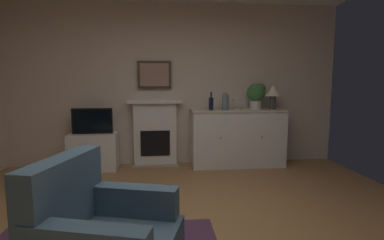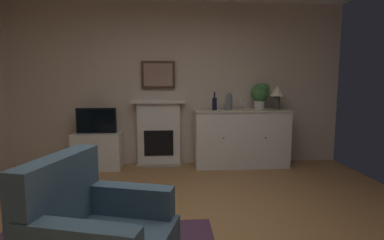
# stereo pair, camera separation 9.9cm
# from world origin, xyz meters

# --- Properties ---
(wall_rear) EXTENTS (5.62, 0.06, 2.69)m
(wall_rear) POSITION_xyz_m (0.00, 2.70, 1.34)
(wall_rear) COLOR beige
(wall_rear) RESTS_ON ground_plane
(fireplace_unit) EXTENTS (0.87, 0.30, 1.10)m
(fireplace_unit) POSITION_xyz_m (-0.31, 2.57, 0.55)
(fireplace_unit) COLOR white
(fireplace_unit) RESTS_ON ground_plane
(framed_picture) EXTENTS (0.55, 0.04, 0.45)m
(framed_picture) POSITION_xyz_m (-0.31, 2.62, 1.51)
(framed_picture) COLOR #473323
(sideboard_cabinet) EXTENTS (1.55, 0.49, 0.94)m
(sideboard_cabinet) POSITION_xyz_m (1.06, 2.40, 0.47)
(sideboard_cabinet) COLOR white
(sideboard_cabinet) RESTS_ON ground_plane
(table_lamp) EXTENTS (0.26, 0.26, 0.40)m
(table_lamp) POSITION_xyz_m (1.63, 2.40, 1.22)
(table_lamp) COLOR #4C4742
(table_lamp) RESTS_ON sideboard_cabinet
(wine_bottle) EXTENTS (0.08, 0.08, 0.29)m
(wine_bottle) POSITION_xyz_m (0.60, 2.36, 1.05)
(wine_bottle) COLOR black
(wine_bottle) RESTS_ON sideboard_cabinet
(wine_glass_left) EXTENTS (0.07, 0.07, 0.16)m
(wine_glass_left) POSITION_xyz_m (0.98, 2.41, 1.07)
(wine_glass_left) COLOR silver
(wine_glass_left) RESTS_ON sideboard_cabinet
(wine_glass_center) EXTENTS (0.07, 0.07, 0.16)m
(wine_glass_center) POSITION_xyz_m (1.09, 2.34, 1.07)
(wine_glass_center) COLOR silver
(wine_glass_center) RESTS_ON sideboard_cabinet
(vase_decorative) EXTENTS (0.11, 0.11, 0.28)m
(vase_decorative) POSITION_xyz_m (0.83, 2.35, 1.08)
(vase_decorative) COLOR slate
(vase_decorative) RESTS_ON sideboard_cabinet
(tv_cabinet) EXTENTS (0.75, 0.42, 0.59)m
(tv_cabinet) POSITION_xyz_m (-1.28, 2.41, 0.29)
(tv_cabinet) COLOR white
(tv_cabinet) RESTS_ON ground_plane
(tv_set) EXTENTS (0.62, 0.07, 0.40)m
(tv_set) POSITION_xyz_m (-1.28, 2.39, 0.79)
(tv_set) COLOR black
(tv_set) RESTS_ON tv_cabinet
(potted_plant_small) EXTENTS (0.30, 0.30, 0.43)m
(potted_plant_small) POSITION_xyz_m (1.37, 2.44, 1.20)
(potted_plant_small) COLOR beige
(potted_plant_small) RESTS_ON sideboard_cabinet
(armchair) EXTENTS (0.99, 0.95, 0.92)m
(armchair) POSITION_xyz_m (-0.59, -0.57, 0.38)
(armchair) COLOR #3F596B
(armchair) RESTS_ON ground_plane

